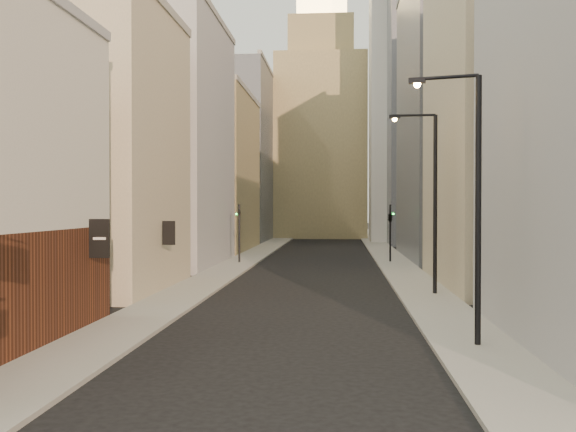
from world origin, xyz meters
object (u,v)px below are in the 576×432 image
object	(u,v)px
traffic_light_right	(390,218)
streetlamp_mid	(430,192)
streetlamp_near	(471,192)
clock_tower	(322,126)
white_tower	(400,105)
traffic_light_left	(239,221)

from	to	relation	value
traffic_light_right	streetlamp_mid	bearing A→B (deg)	97.08
streetlamp_near	traffic_light_right	size ratio (longest dim) A/B	1.86
clock_tower	traffic_light_right	distance (m)	49.35
white_tower	traffic_light_left	world-z (taller)	white_tower
white_tower	traffic_light_right	bearing A→B (deg)	-96.61
streetlamp_mid	white_tower	bearing A→B (deg)	88.22
white_tower	traffic_light_left	xyz separation A→B (m)	(-16.52, -34.57, -14.99)
white_tower	streetlamp_near	bearing A→B (deg)	-93.19
clock_tower	streetlamp_near	world-z (taller)	clock_tower
traffic_light_left	traffic_light_right	bearing A→B (deg)	167.58
streetlamp_near	traffic_light_right	xyz separation A→B (m)	(-0.14, 32.92, -1.46)
streetlamp_mid	traffic_light_right	xyz separation A→B (m)	(-0.57, 20.07, -1.74)
traffic_light_left	traffic_light_right	distance (m)	12.84
streetlamp_mid	clock_tower	bearing A→B (deg)	98.33
traffic_light_left	streetlamp_near	bearing A→B (deg)	92.22
white_tower	traffic_light_right	xyz separation A→B (m)	(-3.80, -32.84, -14.74)
clock_tower	white_tower	world-z (taller)	clock_tower
streetlamp_near	traffic_light_left	world-z (taller)	streetlamp_near
streetlamp_mid	traffic_light_left	xyz separation A→B (m)	(-13.29, 18.34, -1.99)
streetlamp_near	streetlamp_mid	size ratio (longest dim) A/B	0.95
streetlamp_mid	traffic_light_right	world-z (taller)	streetlamp_mid
clock_tower	traffic_light_right	bearing A→B (deg)	-81.27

